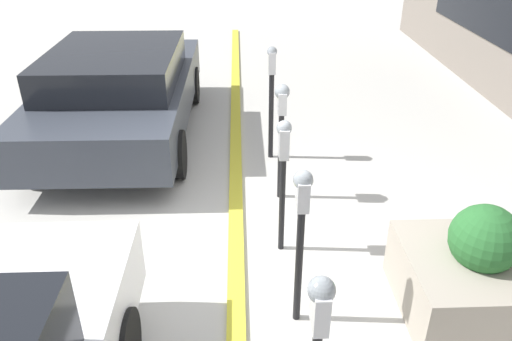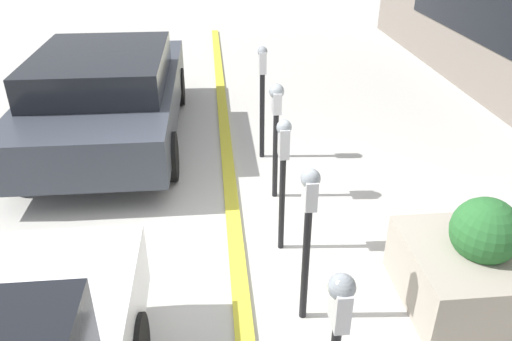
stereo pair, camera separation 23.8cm
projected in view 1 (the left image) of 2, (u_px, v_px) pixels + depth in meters
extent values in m
plane|color=beige|center=(244.00, 248.00, 5.11)|extent=(40.00, 40.00, 0.00)
cube|color=gold|center=(236.00, 247.00, 5.09)|extent=(19.00, 0.16, 0.04)
cube|color=silver|center=(320.00, 309.00, 2.81)|extent=(0.19, 0.09, 0.27)
sphere|color=gray|center=(322.00, 290.00, 2.75)|extent=(0.16, 0.16, 0.16)
cylinder|color=black|center=(299.00, 266.00, 4.00)|extent=(0.06, 0.06, 1.11)
cube|color=silver|center=(303.00, 194.00, 3.67)|extent=(0.18, 0.09, 0.24)
sphere|color=gray|center=(303.00, 180.00, 3.61)|extent=(0.15, 0.15, 0.15)
cylinder|color=black|center=(282.00, 205.00, 4.86)|extent=(0.06, 0.06, 1.05)
cube|color=silver|center=(284.00, 143.00, 4.54)|extent=(0.16, 0.09, 0.29)
sphere|color=gray|center=(284.00, 128.00, 4.47)|extent=(0.14, 0.14, 0.14)
cylinder|color=black|center=(281.00, 156.00, 5.74)|extent=(0.06, 0.06, 1.08)
cube|color=silver|center=(282.00, 102.00, 5.42)|extent=(0.19, 0.09, 0.24)
sphere|color=gray|center=(282.00, 92.00, 5.36)|extent=(0.17, 0.17, 0.17)
cylinder|color=black|center=(271.00, 117.00, 6.63)|extent=(0.07, 0.07, 1.19)
cube|color=silver|center=(272.00, 63.00, 6.28)|extent=(0.15, 0.09, 0.28)
sphere|color=gray|center=(272.00, 52.00, 6.21)|extent=(0.13, 0.13, 0.13)
cube|color=#A39989|center=(473.00, 283.00, 4.23)|extent=(1.12, 1.19, 0.56)
sphere|color=#28662D|center=(485.00, 239.00, 4.01)|extent=(0.57, 0.57, 0.57)
cube|color=#383D47|center=(122.00, 97.00, 7.28)|extent=(4.29, 1.98, 0.59)
cube|color=black|center=(114.00, 66.00, 6.88)|extent=(2.24, 1.73, 0.44)
cylinder|color=black|center=(191.00, 85.00, 8.61)|extent=(0.62, 0.23, 0.62)
cylinder|color=black|center=(87.00, 87.00, 8.55)|extent=(0.62, 0.23, 0.62)
cylinder|color=black|center=(175.00, 154.00, 6.28)|extent=(0.62, 0.23, 0.62)
cylinder|color=black|center=(31.00, 157.00, 6.23)|extent=(0.62, 0.23, 0.62)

